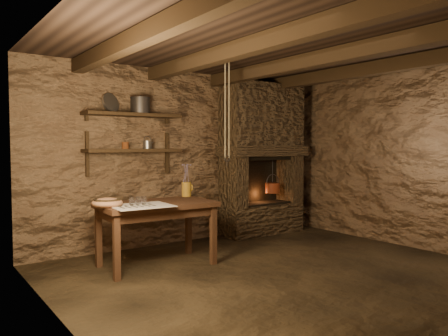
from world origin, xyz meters
TOP-DOWN VIEW (x-y plane):
  - floor at (0.00, 0.00)m, footprint 4.50×4.50m
  - back_wall at (0.00, 2.00)m, footprint 4.50×0.04m
  - left_wall at (-2.25, 0.00)m, footprint 0.04×4.00m
  - right_wall at (2.25, 0.00)m, footprint 0.04×4.00m
  - ceiling at (0.00, 0.00)m, footprint 4.50×4.00m
  - beam_far_left at (-1.50, 0.00)m, footprint 0.14×3.95m
  - beam_mid_left at (-0.50, 0.00)m, footprint 0.14×3.95m
  - beam_mid_right at (0.50, 0.00)m, footprint 0.14×3.95m
  - beam_far_right at (1.50, 0.00)m, footprint 0.14×3.95m
  - shelf_lower at (-0.85, 1.84)m, footprint 1.25×0.30m
  - shelf_upper at (-0.85, 1.84)m, footprint 1.25×0.30m
  - hearth at (1.25, 1.77)m, footprint 1.43×0.51m
  - work_table at (-0.92, 1.07)m, footprint 1.30×0.79m
  - linen_cloth at (-1.20, 0.88)m, footprint 0.64×0.53m
  - pewter_cutlery_row at (-1.20, 0.86)m, footprint 0.53×0.23m
  - drinking_glasses at (-1.18, 1.00)m, footprint 0.20×0.06m
  - stoneware_jug at (-0.36, 1.36)m, footprint 0.13×0.12m
  - wooden_bowl at (-1.50, 1.05)m, footprint 0.39×0.39m
  - iron_stockpot at (-0.75, 1.84)m, footprint 0.29×0.29m
  - tin_pan at (-1.10, 1.94)m, footprint 0.28×0.20m
  - small_kettle at (-0.65, 1.84)m, footprint 0.18×0.16m
  - rusty_tin at (-0.96, 1.84)m, footprint 0.10×0.10m
  - red_pot at (1.42, 1.72)m, footprint 0.25×0.25m
  - hanging_ropes at (0.05, 1.05)m, footprint 0.08×0.08m

SIDE VIEW (x-z plane):
  - floor at x=0.00m, z-range 0.00..0.00m
  - work_table at x=-0.92m, z-range 0.03..0.75m
  - red_pot at x=1.42m, z-range 0.44..0.98m
  - linen_cloth at x=-1.20m, z-range 0.72..0.73m
  - pewter_cutlery_row at x=-1.20m, z-range 0.73..0.74m
  - wooden_bowl at x=-1.50m, z-range 0.70..0.82m
  - drinking_glasses at x=-1.18m, z-range 0.73..0.81m
  - stoneware_jug at x=-0.36m, z-range 0.69..1.11m
  - back_wall at x=0.00m, z-range 0.00..2.40m
  - left_wall at x=-2.25m, z-range 0.00..2.40m
  - right_wall at x=2.25m, z-range 0.00..2.40m
  - hearth at x=1.25m, z-range 0.08..2.38m
  - shelf_lower at x=-0.85m, z-range 1.28..1.32m
  - rusty_tin at x=-0.96m, z-range 1.32..1.41m
  - small_kettle at x=-0.65m, z-range 1.29..1.45m
  - shelf_upper at x=-0.85m, z-range 1.73..1.77m
  - hanging_ropes at x=0.05m, z-range 1.20..2.40m
  - iron_stockpot at x=-0.75m, z-range 1.77..1.96m
  - tin_pan at x=-1.10m, z-range 1.77..2.02m
  - beam_far_left at x=-1.50m, z-range 2.23..2.39m
  - beam_mid_left at x=-0.50m, z-range 2.23..2.39m
  - beam_mid_right at x=0.50m, z-range 2.23..2.39m
  - beam_far_right at x=1.50m, z-range 2.23..2.39m
  - ceiling at x=0.00m, z-range 2.38..2.42m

